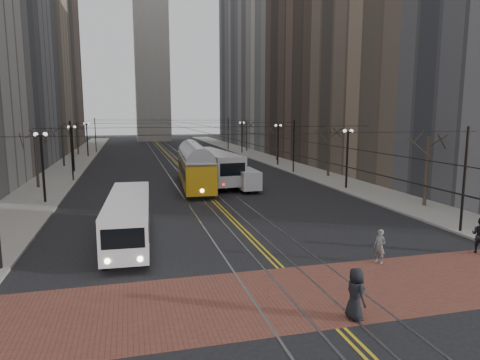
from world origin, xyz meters
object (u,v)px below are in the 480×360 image
clock_tower (150,5)px  pedestrian_b (380,246)px  transit_bus (129,220)px  sedan_silver (212,157)px  cargo_van (247,180)px  sedan_grey (216,165)px  streetcar (195,170)px  pedestrian_a (355,294)px  rear_bus (214,167)px

clock_tower → pedestrian_b: bearing=-87.2°
transit_bus → sedan_silver: (12.45, 39.86, -0.56)m
cargo_van → sedan_grey: size_ratio=1.07×
transit_bus → streetcar: size_ratio=0.75×
transit_bus → pedestrian_a: transit_bus is taller
transit_bus → streetcar: streetcar is taller
clock_tower → streetcar: clock_tower is taller
transit_bus → pedestrian_b: (11.99, -6.65, -0.49)m
cargo_van → sedan_grey: cargo_van is taller
streetcar → cargo_van: 5.62m
streetcar → sedan_silver: size_ratio=3.03×
pedestrian_a → rear_bus: bearing=-7.0°
clock_tower → pedestrian_b: (4.99, -103.50, -35.11)m
transit_bus → sedan_grey: 31.59m
clock_tower → sedan_silver: 67.19m
cargo_van → sedan_silver: 25.40m
pedestrian_b → streetcar: bearing=169.5°
sedan_silver → rear_bus: bearing=-99.2°
pedestrian_a → streetcar: bearing=-2.6°
cargo_van → pedestrian_b: 21.18m
clock_tower → transit_bus: bearing=-94.1°
cargo_van → pedestrian_b: cargo_van is taller
rear_bus → pedestrian_b: rear_bus is taller
sedan_grey → pedestrian_a: pedestrian_a is taller
transit_bus → cargo_van: (11.00, 14.51, -0.32)m
transit_bus → sedan_grey: transit_bus is taller
transit_bus → cargo_van: bearing=55.6°
transit_bus → rear_bus: (8.80, 19.77, 0.36)m
rear_bus → sedan_grey: 10.12m
clock_tower → rear_bus: 84.37m
sedan_grey → pedestrian_a: bearing=-97.9°
streetcar → pedestrian_b: 25.08m
clock_tower → pedestrian_a: 114.00m
transit_bus → streetcar: (6.50, 17.81, 0.35)m
clock_tower → rear_bus: bearing=-88.7°
streetcar → pedestrian_a: bearing=-83.6°
rear_bus → cargo_van: size_ratio=2.82×
cargo_van → pedestrian_a: bearing=-96.5°
transit_bus → streetcar: bearing=72.7°
cargo_van → sedan_grey: 15.10m
clock_tower → pedestrian_a: clock_tower is taller
streetcar → rear_bus: (2.30, 1.96, 0.00)m
streetcar → sedan_grey: bearing=73.0°
clock_tower → cargo_van: size_ratio=14.27×
pedestrian_a → pedestrian_b: 6.52m
clock_tower → sedan_silver: bearing=-84.5°
clock_tower → rear_bus: (1.80, -77.08, -34.26)m
streetcar → pedestrian_a: streetcar is taller
transit_bus → pedestrian_a: (7.81, -11.65, -0.38)m
rear_bus → pedestrian_a: (-0.99, -31.42, -0.74)m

